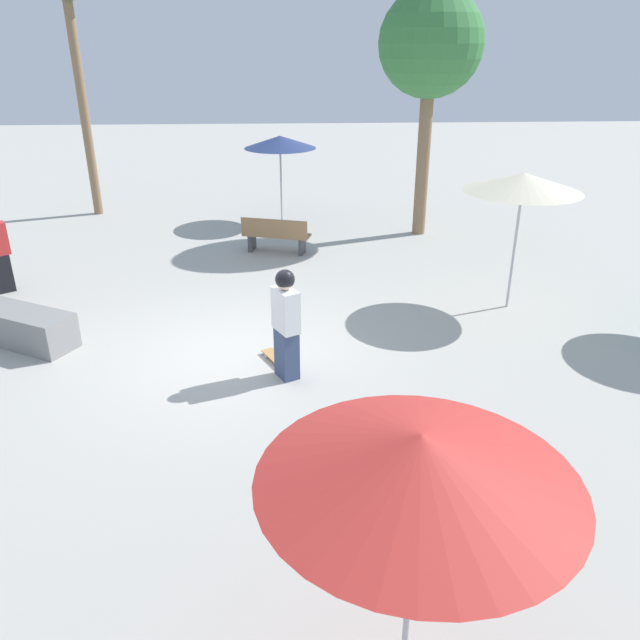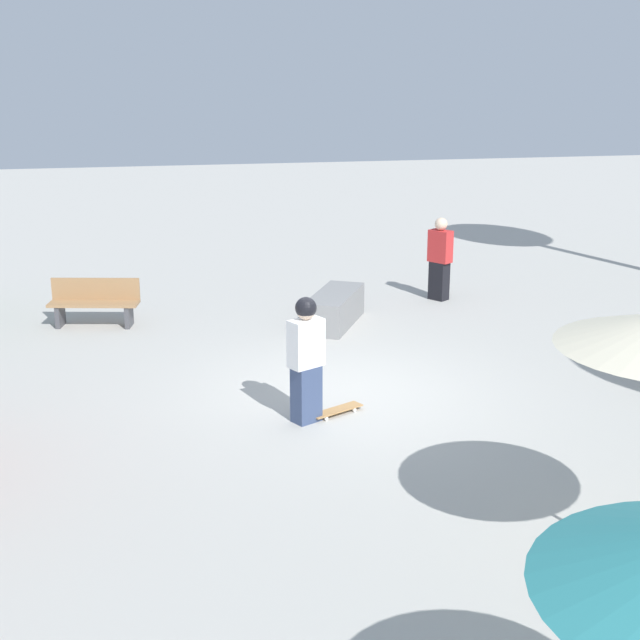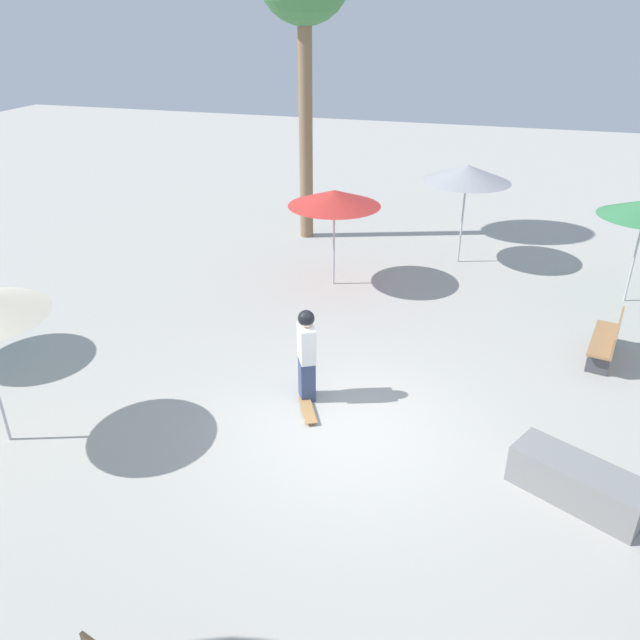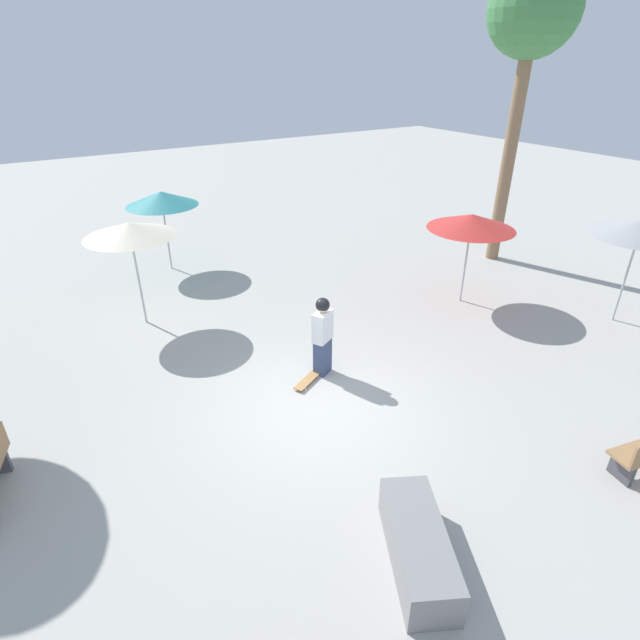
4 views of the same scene
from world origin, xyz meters
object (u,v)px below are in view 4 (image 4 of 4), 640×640
Objects in this scene: concrete_ledge at (418,546)px; shade_umbrella_red at (472,222)px; skater_main at (323,334)px; skateboard at (308,380)px; palm_tree_right at (533,19)px; shade_umbrella_cream at (130,230)px; shade_umbrella_teal at (161,199)px.

concrete_ledge is 0.81× the size of shade_umbrella_red.
skater_main is 0.72× the size of shade_umbrella_red.
palm_tree_right is at bearing 170.70° from skateboard.
skateboard is at bearing 25.15° from shade_umbrella_cream.
shade_umbrella_cream reaches higher than skater_main.
concrete_ledge is at bearing -54.02° from palm_tree_right.
concrete_ledge is 8.44m from shade_umbrella_red.
skateboard is 0.32× the size of shade_umbrella_cream.
palm_tree_right reaches higher than skater_main.
skater_main reaches higher than skateboard.
skateboard is 5.92m from shade_umbrella_red.
shade_umbrella_teal is (-7.33, -0.85, 1.24)m from skater_main.
shade_umbrella_cream is at bearing -113.93° from shade_umbrella_red.
shade_umbrella_red is at bearing 163.87° from skateboard.
skateboard is at bearing -79.22° from shade_umbrella_red.
skateboard is at bearing -9.02° from skater_main.
shade_umbrella_cream is (-3.32, -7.47, 0.18)m from shade_umbrella_red.
palm_tree_right is at bearing 62.56° from shade_umbrella_teal.
shade_umbrella_red reaches higher than skateboard.
skateboard is 0.10× the size of palm_tree_right.
skateboard is 0.42× the size of concrete_ledge.
shade_umbrella_teal is (-11.70, 0.51, 1.87)m from concrete_ledge.
palm_tree_right is at bearing 117.87° from shade_umbrella_red.
shade_umbrella_cream is (-4.35, -2.04, 2.31)m from skateboard.
shade_umbrella_teal reaches higher than shade_umbrella_red.
skateboard is (0.15, -0.44, -0.86)m from skater_main.
shade_umbrella_red reaches higher than concrete_ledge.
shade_umbrella_red is at bearing 66.07° from shade_umbrella_cream.
skater_main is 0.21× the size of palm_tree_right.
skateboard is 5.33m from shade_umbrella_cream.
skater_main is at bearing 171.88° from skateboard.
skater_main is 5.09m from shade_umbrella_cream.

